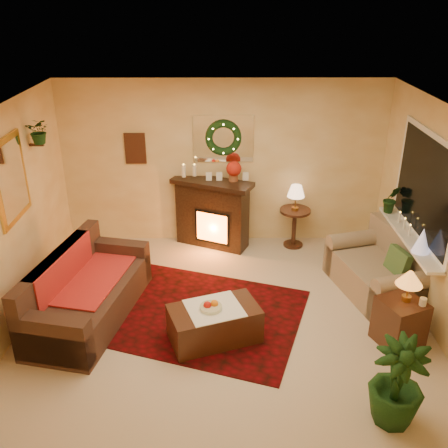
{
  "coord_description": "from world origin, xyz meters",
  "views": [
    {
      "loc": [
        -0.03,
        -5.18,
        3.75
      ],
      "look_at": [
        0.0,
        0.35,
        1.15
      ],
      "focal_mm": 40.0,
      "sensor_mm": 36.0,
      "label": 1
    }
  ],
  "objects_px": {
    "fireplace": "(212,213)",
    "end_table_square": "(400,323)",
    "sofa": "(89,287)",
    "loveseat": "(378,265)",
    "coffee_table": "(214,324)",
    "side_table_round": "(294,227)"
  },
  "relations": [
    {
      "from": "fireplace",
      "to": "end_table_square",
      "type": "relative_size",
      "value": 1.99
    },
    {
      "from": "sofa",
      "to": "fireplace",
      "type": "xyz_separation_m",
      "value": [
        1.5,
        1.98,
        0.12
      ]
    },
    {
      "from": "loveseat",
      "to": "coffee_table",
      "type": "relative_size",
      "value": 1.43
    },
    {
      "from": "sofa",
      "to": "loveseat",
      "type": "height_order",
      "value": "sofa"
    },
    {
      "from": "fireplace",
      "to": "coffee_table",
      "type": "xyz_separation_m",
      "value": [
        0.06,
        -2.44,
        -0.34
      ]
    },
    {
      "from": "side_table_round",
      "to": "sofa",
      "type": "bearing_deg",
      "value": -145.5
    },
    {
      "from": "side_table_round",
      "to": "end_table_square",
      "type": "relative_size",
      "value": 1.12
    },
    {
      "from": "loveseat",
      "to": "fireplace",
      "type": "bearing_deg",
      "value": 131.65
    },
    {
      "from": "end_table_square",
      "to": "coffee_table",
      "type": "distance_m",
      "value": 2.14
    },
    {
      "from": "fireplace",
      "to": "side_table_round",
      "type": "xyz_separation_m",
      "value": [
        1.3,
        -0.06,
        -0.23
      ]
    },
    {
      "from": "sofa",
      "to": "loveseat",
      "type": "relative_size",
      "value": 1.37
    },
    {
      "from": "sofa",
      "to": "coffee_table",
      "type": "bearing_deg",
      "value": -4.34
    },
    {
      "from": "fireplace",
      "to": "coffee_table",
      "type": "relative_size",
      "value": 1.1
    },
    {
      "from": "fireplace",
      "to": "coffee_table",
      "type": "distance_m",
      "value": 2.47
    },
    {
      "from": "sofa",
      "to": "coffee_table",
      "type": "distance_m",
      "value": 1.64
    },
    {
      "from": "sofa",
      "to": "coffee_table",
      "type": "relative_size",
      "value": 1.96
    },
    {
      "from": "sofa",
      "to": "loveseat",
      "type": "distance_m",
      "value": 3.77
    },
    {
      "from": "loveseat",
      "to": "coffee_table",
      "type": "distance_m",
      "value": 2.41
    },
    {
      "from": "sofa",
      "to": "side_table_round",
      "type": "distance_m",
      "value": 3.4
    },
    {
      "from": "fireplace",
      "to": "side_table_round",
      "type": "distance_m",
      "value": 1.32
    },
    {
      "from": "coffee_table",
      "to": "end_table_square",
      "type": "bearing_deg",
      "value": -21.55
    },
    {
      "from": "loveseat",
      "to": "side_table_round",
      "type": "height_order",
      "value": "loveseat"
    }
  ]
}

